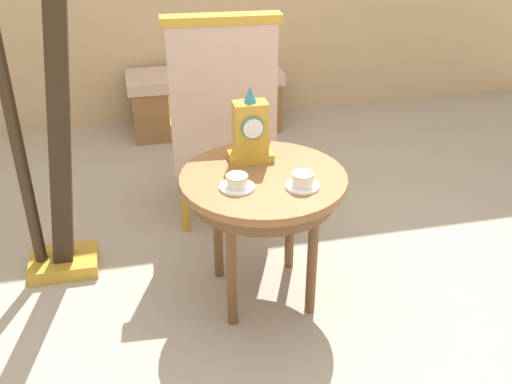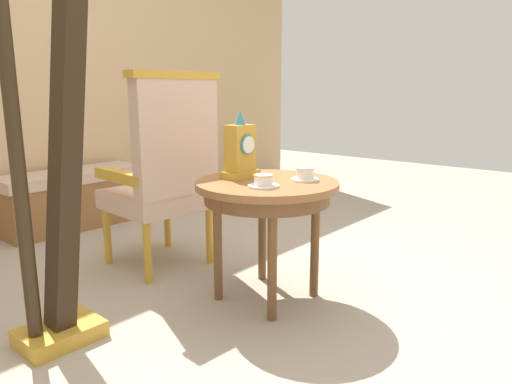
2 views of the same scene
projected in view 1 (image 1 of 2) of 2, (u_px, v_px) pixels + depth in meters
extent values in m
plane|color=tan|center=(260.00, 291.00, 2.79)|extent=(10.00, 10.00, 0.00)
cylinder|color=brown|center=(263.00, 179.00, 2.49)|extent=(0.70, 0.70, 0.03)
cylinder|color=brown|center=(263.00, 190.00, 2.52)|extent=(0.62, 0.62, 0.07)
cylinder|color=brown|center=(290.00, 216.00, 2.82)|extent=(0.04, 0.04, 0.57)
cylinder|color=brown|center=(218.00, 224.00, 2.76)|extent=(0.04, 0.04, 0.57)
cylinder|color=brown|center=(232.00, 268.00, 2.46)|extent=(0.04, 0.04, 0.57)
cylinder|color=brown|center=(312.00, 257.00, 2.53)|extent=(0.04, 0.04, 0.57)
cylinder|color=white|center=(237.00, 187.00, 2.39)|extent=(0.14, 0.14, 0.01)
cylinder|color=white|center=(237.00, 181.00, 2.37)|extent=(0.09, 0.09, 0.05)
torus|color=gold|center=(237.00, 176.00, 2.36)|extent=(0.09, 0.09, 0.00)
cylinder|color=white|center=(302.00, 186.00, 2.39)|extent=(0.14, 0.14, 0.01)
cylinder|color=white|center=(303.00, 179.00, 2.38)|extent=(0.09, 0.09, 0.05)
torus|color=gold|center=(303.00, 174.00, 2.37)|extent=(0.09, 0.09, 0.00)
cube|color=gold|center=(250.00, 156.00, 2.61)|extent=(0.19, 0.11, 0.04)
cube|color=gold|center=(250.00, 128.00, 2.54)|extent=(0.14, 0.09, 0.23)
cylinder|color=teal|center=(253.00, 128.00, 2.49)|extent=(0.10, 0.01, 0.10)
cylinder|color=white|center=(253.00, 129.00, 2.48)|extent=(0.08, 0.00, 0.08)
cone|color=teal|center=(250.00, 94.00, 2.47)|extent=(0.06, 0.06, 0.07)
cube|color=#CCA893|center=(221.00, 142.00, 3.27)|extent=(0.55, 0.55, 0.11)
cube|color=#CCA893|center=(223.00, 90.00, 2.90)|extent=(0.52, 0.12, 0.64)
cube|color=gold|center=(221.00, 19.00, 2.73)|extent=(0.57, 0.14, 0.04)
cube|color=gold|center=(262.00, 112.00, 3.22)|extent=(0.10, 0.47, 0.06)
cube|color=gold|center=(176.00, 117.00, 3.16)|extent=(0.10, 0.47, 0.06)
cylinder|color=gold|center=(254.00, 160.00, 3.60)|extent=(0.04, 0.04, 0.35)
cylinder|color=gold|center=(181.00, 165.00, 3.54)|extent=(0.04, 0.04, 0.35)
cylinder|color=gold|center=(267.00, 195.00, 3.22)|extent=(0.04, 0.04, 0.35)
cylinder|color=gold|center=(185.00, 202.00, 3.16)|extent=(0.04, 0.04, 0.35)
cube|color=gold|center=(64.00, 263.00, 2.92)|extent=(0.32, 0.24, 0.07)
cylinder|color=#332314|center=(5.00, 86.00, 2.46)|extent=(0.06, 0.06, 1.74)
cube|color=black|center=(58.00, 99.00, 2.54)|extent=(0.28, 0.11, 1.60)
cube|color=#CCA893|center=(204.00, 77.00, 4.26)|extent=(1.10, 0.40, 0.08)
cube|color=brown|center=(206.00, 106.00, 4.37)|extent=(1.06, 0.38, 0.36)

